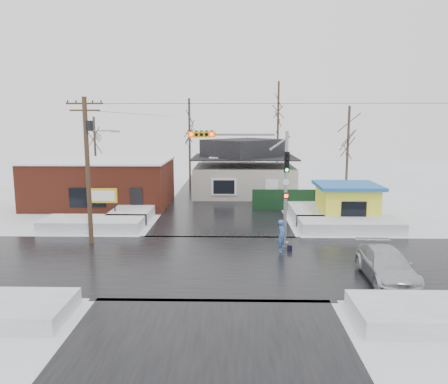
{
  "coord_description": "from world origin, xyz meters",
  "views": [
    {
      "loc": [
        0.85,
        -22.75,
        7.61
      ],
      "look_at": [
        0.27,
        5.27,
        3.0
      ],
      "focal_mm": 35.0,
      "sensor_mm": 36.0,
      "label": 1
    }
  ],
  "objects_px": {
    "utility_pole": "(89,162)",
    "kiosk": "(347,202)",
    "traffic_signal": "(260,173)",
    "car": "(386,266)",
    "pedestrian": "(282,236)",
    "marquee_sign": "(103,197)"
  },
  "relations": [
    {
      "from": "traffic_signal",
      "to": "kiosk",
      "type": "distance_m",
      "value": 10.43
    },
    {
      "from": "kiosk",
      "to": "car",
      "type": "distance_m",
      "value": 12.64
    },
    {
      "from": "traffic_signal",
      "to": "car",
      "type": "xyz_separation_m",
      "value": [
        5.79,
        -5.52,
        -3.8
      ]
    },
    {
      "from": "marquee_sign",
      "to": "traffic_signal",
      "type": "bearing_deg",
      "value": -29.72
    },
    {
      "from": "pedestrian",
      "to": "car",
      "type": "bearing_deg",
      "value": -115.1
    },
    {
      "from": "marquee_sign",
      "to": "pedestrian",
      "type": "bearing_deg",
      "value": -30.5
    },
    {
      "from": "pedestrian",
      "to": "car",
      "type": "relative_size",
      "value": 0.37
    },
    {
      "from": "marquee_sign",
      "to": "car",
      "type": "bearing_deg",
      "value": -34.98
    },
    {
      "from": "traffic_signal",
      "to": "utility_pole",
      "type": "bearing_deg",
      "value": 177.05
    },
    {
      "from": "car",
      "to": "utility_pole",
      "type": "bearing_deg",
      "value": 160.71
    },
    {
      "from": "utility_pole",
      "to": "kiosk",
      "type": "bearing_deg",
      "value": 20.44
    },
    {
      "from": "utility_pole",
      "to": "pedestrian",
      "type": "xyz_separation_m",
      "value": [
        11.64,
        -1.49,
        -4.17
      ]
    },
    {
      "from": "utility_pole",
      "to": "kiosk",
      "type": "height_order",
      "value": "utility_pole"
    },
    {
      "from": "utility_pole",
      "to": "kiosk",
      "type": "relative_size",
      "value": 1.96
    },
    {
      "from": "kiosk",
      "to": "pedestrian",
      "type": "relative_size",
      "value": 2.44
    },
    {
      "from": "pedestrian",
      "to": "car",
      "type": "height_order",
      "value": "pedestrian"
    },
    {
      "from": "traffic_signal",
      "to": "kiosk",
      "type": "relative_size",
      "value": 1.52
    },
    {
      "from": "marquee_sign",
      "to": "car",
      "type": "relative_size",
      "value": 0.5
    },
    {
      "from": "kiosk",
      "to": "pedestrian",
      "type": "distance_m",
      "value": 9.88
    },
    {
      "from": "marquee_sign",
      "to": "car",
      "type": "xyz_separation_m",
      "value": [
        17.22,
        -12.05,
        -1.18
      ]
    },
    {
      "from": "traffic_signal",
      "to": "utility_pole",
      "type": "xyz_separation_m",
      "value": [
        -10.36,
        0.53,
        0.57
      ]
    },
    {
      "from": "utility_pole",
      "to": "marquee_sign",
      "type": "distance_m",
      "value": 6.87
    }
  ]
}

